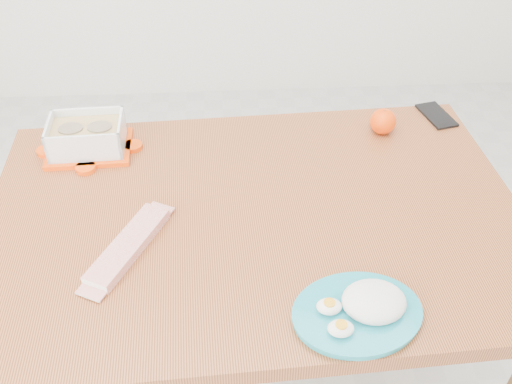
{
  "coord_description": "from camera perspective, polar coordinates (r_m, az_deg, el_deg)",
  "views": [
    {
      "loc": [
        0.02,
        -1.04,
        1.61
      ],
      "look_at": [
        0.08,
        -0.1,
        0.81
      ],
      "focal_mm": 40.0,
      "sensor_mm": 36.0,
      "label": 1
    }
  ],
  "objects": [
    {
      "name": "dining_table",
      "position": [
        1.35,
        -0.0,
        -5.16
      ],
      "size": [
        1.24,
        0.86,
        0.75
      ],
      "rotation": [
        0.0,
        0.0,
        0.05
      ],
      "color": "#AD5D31",
      "rests_on": "ground"
    },
    {
      "name": "ground",
      "position": [
        1.92,
        -2.6,
        -17.04
      ],
      "size": [
        3.5,
        3.5,
        0.0
      ],
      "primitive_type": "plane",
      "color": "#B7B7B2",
      "rests_on": "ground"
    },
    {
      "name": "orange_fruit",
      "position": [
        1.55,
        12.59,
        6.9
      ],
      "size": [
        0.07,
        0.07,
        0.07
      ],
      "primitive_type": "sphere",
      "color": "#FF3505",
      "rests_on": "dining_table"
    },
    {
      "name": "candy_bar",
      "position": [
        1.22,
        -12.63,
        -5.25
      ],
      "size": [
        0.16,
        0.24,
        0.02
      ],
      "primitive_type": "cube",
      "rotation": [
        0.0,
        0.0,
        1.11
      ],
      "color": "#B61809",
      "rests_on": "dining_table"
    },
    {
      "name": "rice_plate",
      "position": [
        1.09,
        10.63,
        -11.3
      ],
      "size": [
        0.28,
        0.28,
        0.07
      ],
      "rotation": [
        0.0,
        0.0,
        0.16
      ],
      "color": "teal",
      "rests_on": "dining_table"
    },
    {
      "name": "smartphone",
      "position": [
        1.67,
        17.6,
        7.32
      ],
      "size": [
        0.09,
        0.14,
        0.01
      ],
      "primitive_type": "cube",
      "rotation": [
        0.0,
        0.0,
        0.23
      ],
      "color": "black",
      "rests_on": "dining_table"
    },
    {
      "name": "food_container",
      "position": [
        1.5,
        -16.54,
        5.34
      ],
      "size": [
        0.21,
        0.17,
        0.09
      ],
      "rotation": [
        0.0,
        0.0,
        0.04
      ],
      "color": "#FF4707",
      "rests_on": "dining_table"
    }
  ]
}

